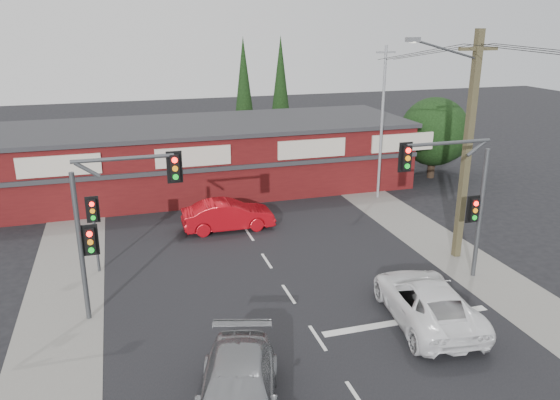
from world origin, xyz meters
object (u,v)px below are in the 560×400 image
object	(u,v)px
white_suv	(426,301)
utility_pole	(466,141)
silver_suv	(238,393)
red_sedan	(228,215)
shop_building	(201,156)

from	to	relation	value
white_suv	utility_pole	distance (m)	7.78
silver_suv	red_sedan	world-z (taller)	red_sedan
silver_suv	utility_pole	distance (m)	14.80
silver_suv	shop_building	world-z (taller)	shop_building
white_suv	shop_building	xyz separation A→B (m)	(-5.12, 18.61, 1.36)
red_sedan	silver_suv	bearing A→B (deg)	169.83
silver_suv	red_sedan	distance (m)	14.22
silver_suv	red_sedan	bearing A→B (deg)	95.60
white_suv	silver_suv	bearing A→B (deg)	29.78
white_suv	silver_suv	xyz separation A→B (m)	(-7.56, -3.03, -0.00)
white_suv	shop_building	world-z (taller)	shop_building
white_suv	red_sedan	xyz separation A→B (m)	(-4.98, 10.95, -0.00)
silver_suv	utility_pole	xyz separation A→B (m)	(11.80, 7.64, 4.62)
white_suv	utility_pole	size ratio (longest dim) A/B	0.56
utility_pole	shop_building	bearing A→B (deg)	123.76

